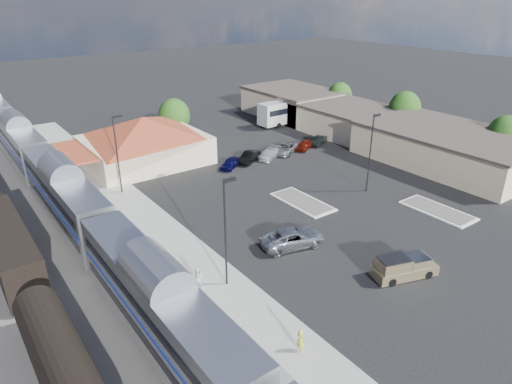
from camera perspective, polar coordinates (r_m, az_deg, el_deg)
ground at (r=46.33m, az=3.77°, el=-3.42°), size 280.00×280.00×0.00m
railbed at (r=45.04m, az=-24.60°, el=-6.53°), size 16.00×100.00×0.12m
platform at (r=45.36m, az=-13.01°, el=-4.54°), size 5.50×92.00×0.18m
passenger_train at (r=47.64m, az=-22.75°, el=-0.73°), size 3.00×104.00×5.55m
freight_cars at (r=42.41m, az=-28.41°, el=-6.34°), size 2.80×46.00×4.00m
station_depot at (r=62.30m, az=-13.85°, el=6.32°), size 18.35×12.24×6.20m
buildings_east at (r=73.72m, az=13.63°, el=8.34°), size 14.40×51.40×4.80m
traffic_island_south at (r=50.02m, az=5.84°, el=-1.21°), size 3.30×7.50×0.21m
traffic_island_north at (r=51.47m, az=21.76°, el=-2.15°), size 3.30×7.50×0.21m
lamp_plat_s at (r=33.84m, az=-3.75°, el=-4.16°), size 1.08×0.25×9.00m
lamp_plat_n at (r=52.38m, az=-16.95°, el=5.19°), size 1.08×0.25×9.00m
lamp_lot at (r=52.36m, az=14.22°, el=5.50°), size 1.08×0.25×9.00m
tree_east_a at (r=68.81m, az=28.70°, el=6.37°), size 4.56×4.56×6.42m
tree_east_b at (r=76.51m, az=18.07°, el=9.91°), size 4.94×4.94×6.96m
tree_east_c at (r=85.32m, az=10.42°, el=11.72°), size 4.41×4.41×6.21m
tree_depot at (r=70.30m, az=-10.18°, el=9.38°), size 4.71×4.71×6.63m
pickup_truck at (r=39.02m, az=18.10°, el=-8.90°), size 5.61×3.46×1.82m
suv at (r=41.35m, az=4.62°, el=-5.74°), size 6.44×4.10×1.66m
coach_bus at (r=80.12m, az=4.37°, el=10.21°), size 12.75×3.10×4.07m
person_a at (r=30.37m, az=5.58°, el=-17.94°), size 0.49×0.67×1.69m
person_b at (r=35.50m, az=-7.29°, el=-10.78°), size 1.01×1.13×1.93m
parked_car_a at (r=59.40m, az=-3.23°, el=3.62°), size 4.15×3.32×1.33m
parked_car_b at (r=61.30m, az=-0.88°, el=4.37°), size 4.62×3.48×1.46m
parked_car_c at (r=62.90m, az=1.66°, el=4.81°), size 4.87×3.65×1.31m
parked_car_d at (r=65.01m, az=3.74°, el=5.45°), size 5.46×4.48×1.38m
parked_car_e at (r=66.82m, az=6.03°, el=5.84°), size 4.08×3.12×1.30m
parked_car_f at (r=69.13m, az=7.85°, el=6.36°), size 4.09×2.98×1.28m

